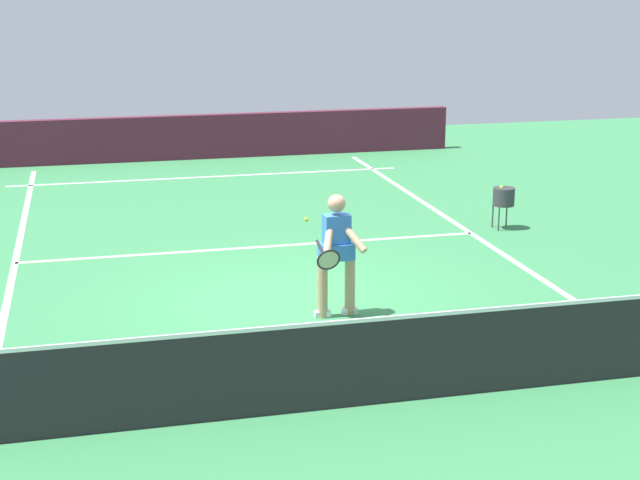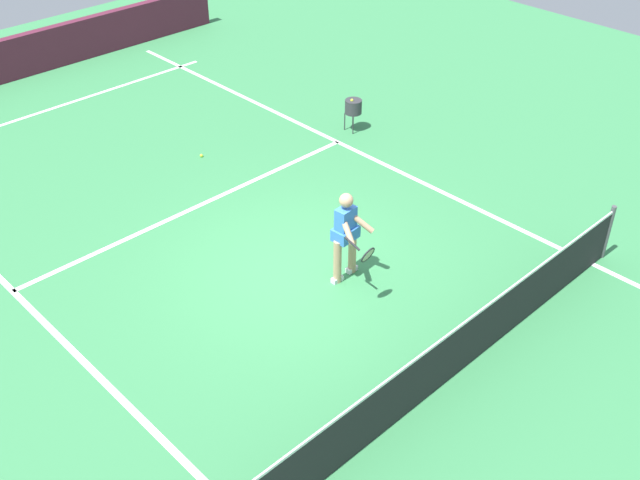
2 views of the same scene
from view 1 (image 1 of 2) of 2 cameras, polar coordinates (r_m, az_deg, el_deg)
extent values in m
plane|color=#38844C|center=(12.66, -1.69, -3.64)|extent=(28.19, 28.19, 0.00)
cube|color=#561E33|center=(22.68, -7.35, 6.04)|extent=(12.21, 0.24, 1.02)
cube|color=white|center=(20.62, -6.59, 3.72)|extent=(8.21, 0.10, 0.01)
cube|color=white|center=(15.17, -3.82, -0.43)|extent=(7.21, 0.10, 0.01)
cube|color=white|center=(13.82, 13.10, -2.38)|extent=(0.10, 19.68, 0.01)
cube|color=white|center=(12.46, -18.19, -4.73)|extent=(0.10, 19.68, 0.01)
cube|color=#232326|center=(9.54, 2.45, -7.33)|extent=(7.73, 0.02, 0.87)
cube|color=white|center=(9.38, 2.48, -4.75)|extent=(7.73, 0.02, 0.04)
cylinder|color=tan|center=(12.08, 1.77, -2.63)|extent=(0.13, 0.13, 0.78)
cylinder|color=tan|center=(11.97, 0.14, -2.79)|extent=(0.13, 0.13, 0.78)
cube|color=white|center=(12.19, 1.76, -4.19)|extent=(0.20, 0.10, 0.08)
cube|color=white|center=(12.08, 0.14, -4.37)|extent=(0.20, 0.10, 0.08)
cube|color=#3875D6|center=(11.84, 0.97, 0.28)|extent=(0.33, 0.22, 0.52)
cube|color=#3875D6|center=(11.89, 0.97, -0.65)|extent=(0.42, 0.31, 0.20)
sphere|color=tan|center=(11.74, 0.98, 2.17)|extent=(0.22, 0.22, 0.22)
cylinder|color=tan|center=(11.74, 1.90, 0.25)|extent=(0.31, 0.46, 0.37)
cylinder|color=tan|center=(11.65, 0.51, 0.14)|extent=(0.26, 0.48, 0.37)
cylinder|color=black|center=(11.36, 0.03, -0.47)|extent=(0.06, 0.30, 0.14)
torus|color=black|center=(11.10, 0.50, -1.17)|extent=(0.29, 0.14, 0.28)
cylinder|color=beige|center=(11.10, 0.50, -1.17)|extent=(0.25, 0.11, 0.23)
sphere|color=#D1E533|center=(16.77, -0.83, 1.24)|extent=(0.07, 0.07, 0.07)
cylinder|color=#333338|center=(16.43, 10.76, 2.52)|extent=(0.36, 0.36, 0.30)
cylinder|color=#333338|center=(16.35, 10.48, 1.21)|extent=(0.02, 0.02, 0.40)
cylinder|color=#333338|center=(16.67, 10.92, 1.46)|extent=(0.02, 0.02, 0.40)
cylinder|color=#333338|center=(16.57, 10.13, 1.42)|extent=(0.02, 0.02, 0.40)
sphere|color=#D1E533|center=(16.38, 10.63, 3.06)|extent=(0.07, 0.07, 0.07)
camera|label=2|loc=(6.89, -66.92, 37.35)|focal=43.02mm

